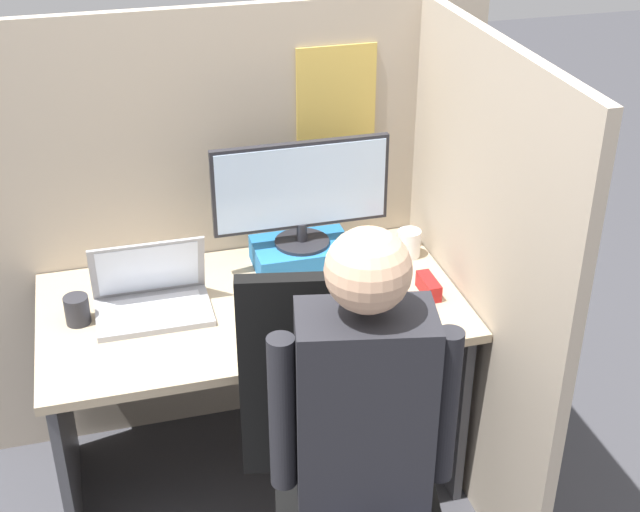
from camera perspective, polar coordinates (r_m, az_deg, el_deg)
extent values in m
cube|color=tan|center=(3.21, -5.84, 1.68)|extent=(1.86, 0.04, 1.60)
cube|color=gold|center=(3.08, 1.05, 9.95)|extent=(0.28, 0.01, 0.38)
cube|color=tan|center=(3.00, 9.16, -0.73)|extent=(0.04, 1.39, 1.60)
cube|color=tan|center=(2.91, -4.39, -3.27)|extent=(1.36, 0.74, 0.03)
cube|color=#4C4C51|center=(3.10, -16.06, -10.54)|extent=(0.03, 0.63, 0.70)
cube|color=#4C4C51|center=(3.28, 7.06, -7.06)|extent=(0.03, 0.63, 0.70)
cube|color=#236BAD|center=(3.08, -1.15, 0.09)|extent=(0.33, 0.22, 0.09)
cylinder|color=#232328|center=(3.06, -1.16, 0.91)|extent=(0.19, 0.19, 0.01)
cylinder|color=#232328|center=(3.04, -1.17, 1.56)|extent=(0.04, 0.04, 0.07)
cube|color=#232328|center=(2.97, -1.22, 4.56)|extent=(0.60, 0.02, 0.31)
cube|color=silver|center=(2.96, -1.16, 4.46)|extent=(0.58, 0.00, 0.28)
cube|color=#99999E|center=(2.88, -10.59, -3.56)|extent=(0.36, 0.23, 0.02)
cube|color=silver|center=(2.89, -10.64, -3.20)|extent=(0.31, 0.13, 0.00)
cube|color=#99999E|center=(2.88, -10.96, -0.78)|extent=(0.36, 0.09, 0.22)
cube|color=silver|center=(2.88, -10.95, -0.82)|extent=(0.32, 0.07, 0.19)
ellipsoid|color=black|center=(2.82, -4.60, -3.72)|extent=(0.06, 0.05, 0.03)
cube|color=#A31919|center=(2.95, 6.97, -1.94)|extent=(0.05, 0.13, 0.06)
cone|color=orange|center=(2.73, -0.35, -4.76)|extent=(0.05, 0.13, 0.05)
cylinder|color=green|center=(2.79, -0.76, -3.90)|extent=(0.02, 0.02, 0.02)
cube|color=black|center=(2.50, -0.15, -7.72)|extent=(0.44, 0.14, 0.65)
cube|color=#232328|center=(2.27, 2.82, -9.83)|extent=(0.37, 0.26, 0.57)
sphere|color=#D8A884|center=(2.04, 3.10, -0.92)|extent=(0.21, 0.21, 0.21)
cylinder|color=#232328|center=(2.26, -2.42, -10.04)|extent=(0.07, 0.07, 0.46)
cylinder|color=#232328|center=(2.30, 7.97, -9.54)|extent=(0.07, 0.07, 0.46)
cylinder|color=white|center=(3.16, 5.72, 0.82)|extent=(0.08, 0.08, 0.10)
cylinder|color=#28282D|center=(2.88, -15.28, -3.35)|extent=(0.08, 0.08, 0.09)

